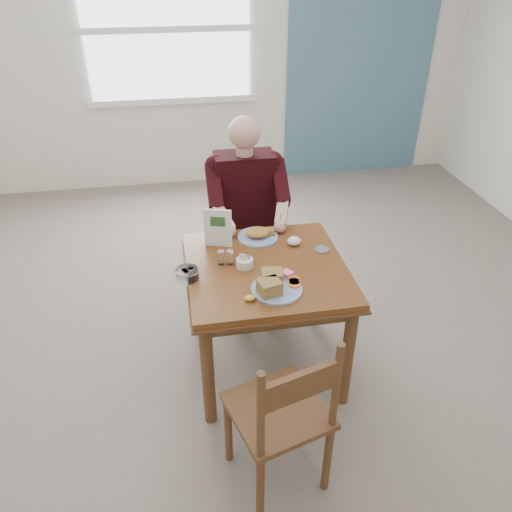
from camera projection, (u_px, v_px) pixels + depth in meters
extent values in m
plane|color=#6E6559|center=(265.00, 362.00, 3.24)|extent=(6.00, 6.00, 0.00)
plane|color=silver|center=(209.00, 49.00, 4.99)|extent=(5.50, 0.00, 5.50)
cube|color=slate|center=(362.00, 45.00, 5.21)|extent=(1.60, 0.02, 2.80)
ellipsoid|color=yellow|center=(250.00, 298.00, 2.56)|extent=(0.07, 0.05, 0.03)
ellipsoid|color=white|center=(294.00, 241.00, 3.02)|extent=(0.10, 0.08, 0.05)
cylinder|color=silver|center=(322.00, 249.00, 2.98)|extent=(0.11, 0.11, 0.01)
cube|color=white|center=(167.00, 29.00, 4.80)|extent=(1.60, 0.02, 1.30)
cube|color=white|center=(174.00, 101.00, 5.15)|extent=(1.72, 0.04, 0.06)
cube|color=white|center=(167.00, 29.00, 4.79)|extent=(1.72, 0.04, 0.06)
cube|color=brown|center=(266.00, 269.00, 2.85)|extent=(0.90, 0.90, 0.04)
cube|color=brown|center=(266.00, 273.00, 2.86)|extent=(0.92, 0.92, 0.01)
cylinder|color=brown|center=(208.00, 374.00, 2.67)|extent=(0.07, 0.07, 0.71)
cylinder|color=brown|center=(347.00, 356.00, 2.78)|extent=(0.07, 0.07, 0.71)
cylinder|color=brown|center=(197.00, 289.00, 3.31)|extent=(0.07, 0.07, 0.71)
cylinder|color=brown|center=(310.00, 278.00, 3.43)|extent=(0.07, 0.07, 0.71)
cube|color=brown|center=(281.00, 322.00, 2.56)|extent=(0.80, 0.03, 0.08)
cube|color=brown|center=(255.00, 245.00, 3.21)|extent=(0.80, 0.03, 0.08)
cube|color=brown|center=(199.00, 286.00, 2.83)|extent=(0.03, 0.80, 0.08)
cube|color=brown|center=(331.00, 272.00, 2.94)|extent=(0.03, 0.80, 0.08)
cylinder|color=brown|center=(226.00, 286.00, 3.57)|extent=(0.04, 0.04, 0.45)
cylinder|color=brown|center=(275.00, 281.00, 3.62)|extent=(0.04, 0.04, 0.45)
cylinder|color=brown|center=(220.00, 260.00, 3.87)|extent=(0.04, 0.04, 0.45)
cylinder|color=brown|center=(265.00, 255.00, 3.92)|extent=(0.04, 0.04, 0.45)
cube|color=brown|center=(246.00, 243.00, 3.61)|extent=(0.42, 0.42, 0.03)
cylinder|color=brown|center=(217.00, 205.00, 3.61)|extent=(0.04, 0.04, 0.50)
cylinder|color=brown|center=(266.00, 201.00, 3.66)|extent=(0.04, 0.04, 0.50)
cube|color=brown|center=(242.00, 190.00, 3.58)|extent=(0.38, 0.03, 0.14)
cylinder|color=brown|center=(228.00, 430.00, 2.52)|extent=(0.05, 0.05, 0.45)
cylinder|color=brown|center=(290.00, 405.00, 2.65)|extent=(0.05, 0.05, 0.45)
cylinder|color=brown|center=(260.00, 489.00, 2.25)|extent=(0.05, 0.05, 0.45)
cylinder|color=brown|center=(328.00, 458.00, 2.38)|extent=(0.05, 0.05, 0.45)
cube|color=brown|center=(278.00, 410.00, 2.32)|extent=(0.52, 0.52, 0.03)
cylinder|color=brown|center=(261.00, 418.00, 1.99)|extent=(0.04, 0.04, 0.50)
cylinder|color=brown|center=(336.00, 388.00, 2.13)|extent=(0.04, 0.04, 0.50)
cube|color=brown|center=(301.00, 386.00, 2.01)|extent=(0.37, 0.13, 0.14)
cube|color=gray|center=(234.00, 243.00, 3.46)|extent=(0.13, 0.38, 0.12)
cube|color=gray|center=(263.00, 241.00, 3.49)|extent=(0.13, 0.38, 0.12)
cube|color=gray|center=(239.00, 293.00, 3.47)|extent=(0.10, 0.10, 0.48)
cube|color=gray|center=(267.00, 290.00, 3.50)|extent=(0.10, 0.10, 0.48)
cube|color=black|center=(245.00, 194.00, 3.44)|extent=(0.40, 0.22, 0.58)
sphere|color=black|center=(216.00, 166.00, 3.29)|extent=(0.15, 0.15, 0.15)
sphere|color=black|center=(272.00, 162.00, 3.35)|extent=(0.15, 0.15, 0.15)
cylinder|color=tan|center=(245.00, 152.00, 3.26)|extent=(0.11, 0.11, 0.08)
sphere|color=tan|center=(244.00, 132.00, 3.19)|extent=(0.21, 0.21, 0.21)
cube|color=black|center=(214.00, 187.00, 3.25)|extent=(0.09, 0.29, 0.27)
cube|color=black|center=(280.00, 182.00, 3.31)|extent=(0.09, 0.29, 0.27)
sphere|color=black|center=(217.00, 209.00, 3.20)|extent=(0.09, 0.09, 0.09)
sphere|color=black|center=(283.00, 203.00, 3.27)|extent=(0.09, 0.09, 0.09)
cube|color=tan|center=(223.00, 220.00, 3.15)|extent=(0.14, 0.23, 0.14)
cube|color=tan|center=(282.00, 215.00, 3.21)|extent=(0.14, 0.23, 0.14)
sphere|color=tan|center=(230.00, 231.00, 3.10)|extent=(0.08, 0.08, 0.08)
sphere|color=tan|center=(280.00, 227.00, 3.15)|extent=(0.08, 0.08, 0.08)
cylinder|color=silver|center=(280.00, 220.00, 3.12)|extent=(0.01, 0.05, 0.12)
cylinder|color=white|center=(277.00, 289.00, 2.63)|extent=(0.30, 0.30, 0.02)
cube|color=tan|center=(270.00, 287.00, 2.57)|extent=(0.13, 0.12, 0.08)
cube|color=tan|center=(272.00, 277.00, 2.65)|extent=(0.12, 0.11, 0.08)
cylinder|color=orange|center=(295.00, 284.00, 2.65)|extent=(0.07, 0.07, 0.01)
cylinder|color=orange|center=(294.00, 282.00, 2.67)|extent=(0.08, 0.08, 0.01)
cylinder|color=orange|center=(294.00, 279.00, 2.69)|extent=(0.09, 0.09, 0.01)
cube|color=pink|center=(287.00, 274.00, 2.72)|extent=(0.07, 0.07, 0.03)
cylinder|color=white|center=(258.00, 237.00, 3.10)|extent=(0.27, 0.27, 0.01)
ellipsoid|color=#CB772F|center=(258.00, 232.00, 3.08)|extent=(0.15, 0.13, 0.05)
cube|color=tan|center=(266.00, 232.00, 3.11)|extent=(0.10, 0.06, 0.04)
cylinder|color=white|center=(245.00, 263.00, 2.82)|extent=(0.12, 0.12, 0.05)
cube|color=pink|center=(243.00, 257.00, 2.80)|extent=(0.04, 0.02, 0.02)
cube|color=#6699D8|center=(247.00, 257.00, 2.81)|extent=(0.04, 0.03, 0.02)
cube|color=#EAD159|center=(244.00, 259.00, 2.79)|extent=(0.04, 0.02, 0.02)
cube|color=white|center=(242.00, 256.00, 2.81)|extent=(0.04, 0.02, 0.02)
cylinder|color=white|center=(221.00, 259.00, 2.84)|extent=(0.04, 0.04, 0.07)
cylinder|color=silver|center=(221.00, 252.00, 2.81)|extent=(0.04, 0.04, 0.02)
cylinder|color=white|center=(230.00, 259.00, 2.84)|extent=(0.04, 0.04, 0.07)
cylinder|color=silver|center=(230.00, 252.00, 2.81)|extent=(0.04, 0.04, 0.02)
cylinder|color=white|center=(187.00, 274.00, 2.72)|extent=(0.15, 0.15, 0.06)
cylinder|color=white|center=(184.00, 271.00, 2.71)|extent=(0.04, 0.04, 0.02)
cylinder|color=white|center=(191.00, 270.00, 2.72)|extent=(0.04, 0.04, 0.02)
cylinder|color=white|center=(186.00, 273.00, 2.69)|extent=(0.04, 0.04, 0.02)
cube|color=white|center=(218.00, 228.00, 2.96)|extent=(0.16, 0.06, 0.24)
cube|color=#2D5926|center=(218.00, 222.00, 2.93)|extent=(0.08, 0.03, 0.06)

